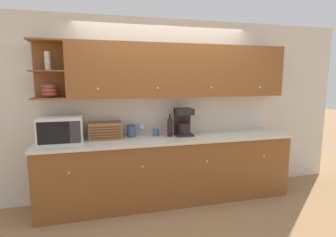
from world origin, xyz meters
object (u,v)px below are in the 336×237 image
at_px(bread_box, 106,131).
at_px(storage_canister, 131,131).
at_px(microwave, 61,130).
at_px(wine_bottle, 170,126).
at_px(mug, 156,132).
at_px(coffee_maker, 184,122).
at_px(wine_glass, 142,127).

xyz_separation_m(bread_box, storage_canister, (0.35, 0.04, -0.03)).
distance_m(microwave, wine_bottle, 1.43).
bearing_deg(mug, wine_bottle, -20.87).
bearing_deg(microwave, storage_canister, 8.55).
relative_size(wine_bottle, coffee_maker, 0.83).
xyz_separation_m(bread_box, wine_bottle, (0.89, -0.08, 0.03)).
bearing_deg(wine_bottle, microwave, -179.27).
relative_size(microwave, coffee_maker, 1.34).
bearing_deg(wine_bottle, wine_glass, 154.18).
height_order(mug, coffee_maker, coffee_maker).
height_order(microwave, bread_box, microwave).
height_order(storage_canister, coffee_maker, coffee_maker).
bearing_deg(mug, storage_canister, 172.58).
bearing_deg(coffee_maker, microwave, -178.58).
relative_size(storage_canister, mug, 1.60).
distance_m(microwave, bread_box, 0.56).
distance_m(bread_box, wine_glass, 0.52).
bearing_deg(wine_bottle, coffee_maker, 6.06).
relative_size(microwave, wine_glass, 3.01).
bearing_deg(storage_canister, coffee_maker, -7.23).
relative_size(microwave, mug, 5.13).
xyz_separation_m(microwave, coffee_maker, (1.65, 0.04, 0.03)).
bearing_deg(coffee_maker, wine_bottle, -173.94).
height_order(microwave, wine_glass, microwave).
height_order(bread_box, wine_glass, bread_box).
bearing_deg(mug, microwave, -175.84).
relative_size(bread_box, wine_bottle, 1.33).
height_order(bread_box, storage_canister, bread_box).
height_order(wine_bottle, coffee_maker, coffee_maker).
bearing_deg(wine_glass, microwave, -169.35).
distance_m(wine_glass, wine_bottle, 0.42).
bearing_deg(bread_box, storage_canister, 5.81).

